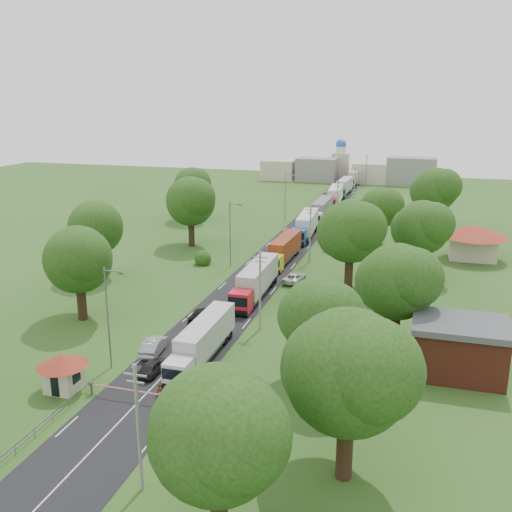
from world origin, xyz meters
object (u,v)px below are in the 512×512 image
at_px(boom_barrier, 124,390).
at_px(car_lane_mid, 154,346).
at_px(info_sign, 324,225).
at_px(truck_0, 203,341).
at_px(car_lane_front, 153,367).
at_px(guard_booth, 63,368).
at_px(pedestrian_near, 160,394).

distance_m(boom_barrier, car_lane_mid, 9.22).
xyz_separation_m(info_sign, truck_0, (-2.96, -50.88, -1.01)).
distance_m(info_sign, car_lane_front, 55.41).
relative_size(boom_barrier, guard_booth, 2.10).
relative_size(boom_barrier, car_lane_front, 2.31).
bearing_deg(car_lane_mid, pedestrian_near, 112.52).
distance_m(info_sign, truck_0, 50.97).
bearing_deg(car_lane_mid, info_sign, -105.74).
bearing_deg(guard_booth, info_sign, 78.32).
relative_size(info_sign, car_lane_mid, 0.86).
height_order(car_lane_mid, pedestrian_near, car_lane_mid).
xyz_separation_m(car_lane_front, car_lane_mid, (-1.87, 4.08, 0.10)).
distance_m(car_lane_front, car_lane_mid, 4.49).
xyz_separation_m(info_sign, pedestrian_near, (-3.42, -59.50, -2.23)).
distance_m(info_sign, car_lane_mid, 51.63).
bearing_deg(guard_booth, truck_0, 44.04).
distance_m(info_sign, pedestrian_near, 59.64).
relative_size(boom_barrier, info_sign, 2.25).
bearing_deg(boom_barrier, car_lane_front, 87.36).
bearing_deg(boom_barrier, car_lane_mid, 100.26).
xyz_separation_m(boom_barrier, car_lane_mid, (-1.64, 9.08, -0.11)).
bearing_deg(info_sign, pedestrian_near, -93.29).
distance_m(boom_barrier, guard_booth, 5.98).
bearing_deg(car_lane_front, info_sign, -94.12).
distance_m(guard_booth, truck_0, 13.13).
xyz_separation_m(truck_0, car_lane_mid, (-5.24, -0.05, -1.21)).
xyz_separation_m(boom_barrier, guard_booth, (-5.84, -0.00, 1.27)).
xyz_separation_m(boom_barrier, truck_0, (3.59, 9.12, 1.10)).
distance_m(guard_booth, car_lane_mid, 10.10).
height_order(guard_booth, info_sign, info_sign).
xyz_separation_m(guard_booth, truck_0, (9.44, 9.12, -0.17)).
xyz_separation_m(boom_barrier, pedestrian_near, (3.13, 0.50, -0.12)).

